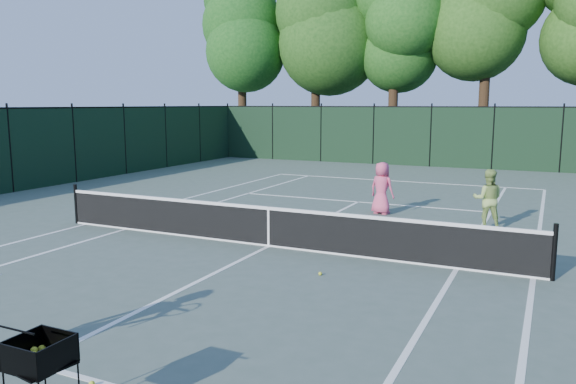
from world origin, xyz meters
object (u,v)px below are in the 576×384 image
at_px(loose_ball_midcourt, 320,274).
at_px(loose_ball_near_cart, 92,384).
at_px(ball_hopper, 40,353).
at_px(player_pink, 382,188).
at_px(player_green, 488,199).

bearing_deg(loose_ball_midcourt, loose_ball_near_cart, -98.85).
height_order(ball_hopper, loose_ball_near_cart, ball_hopper).
relative_size(ball_hopper, loose_ball_near_cart, 14.28).
xyz_separation_m(ball_hopper, loose_ball_midcourt, (0.54, 5.86, -0.78)).
bearing_deg(loose_ball_near_cart, player_pink, 89.22).
bearing_deg(player_pink, loose_ball_midcourt, 111.47).
relative_size(player_pink, player_green, 0.99).
distance_m(ball_hopper, loose_ball_near_cart, 1.19).
bearing_deg(ball_hopper, loose_ball_near_cart, 114.97).
relative_size(player_pink, ball_hopper, 1.56).
xyz_separation_m(player_pink, loose_ball_midcourt, (0.62, -6.28, -0.73)).
distance_m(player_green, loose_ball_midcourt, 6.09).
height_order(player_green, loose_ball_near_cart, player_green).
height_order(player_pink, loose_ball_near_cart, player_pink).
relative_size(player_green, ball_hopper, 1.58).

